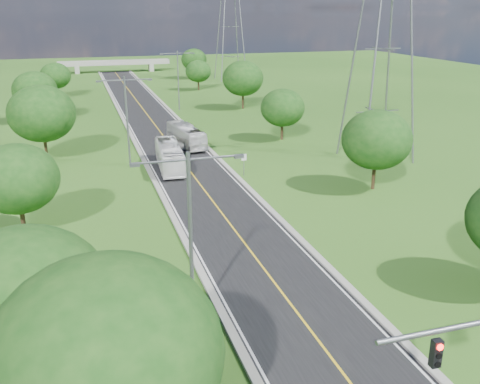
# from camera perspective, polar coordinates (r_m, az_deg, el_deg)

# --- Properties ---
(ground) EXTENTS (260.00, 260.00, 0.00)m
(ground) POSITION_cam_1_polar(r_m,az_deg,el_deg) (76.56, -8.33, 6.11)
(ground) COLOR #274F16
(ground) RESTS_ON ground
(road) EXTENTS (8.00, 150.00, 0.06)m
(road) POSITION_cam_1_polar(r_m,az_deg,el_deg) (82.35, -9.01, 7.01)
(road) COLOR black
(road) RESTS_ON ground
(curb_left) EXTENTS (0.50, 150.00, 0.22)m
(curb_left) POSITION_cam_1_polar(r_m,az_deg,el_deg) (81.87, -11.97, 6.82)
(curb_left) COLOR gray
(curb_left) RESTS_ON ground
(curb_right) EXTENTS (0.50, 150.00, 0.22)m
(curb_right) POSITION_cam_1_polar(r_m,az_deg,el_deg) (83.02, -6.09, 7.30)
(curb_right) COLOR gray
(curb_right) RESTS_ON ground
(speed_limit_sign) EXTENTS (0.55, 0.09, 2.40)m
(speed_limit_sign) POSITION_cam_1_polar(r_m,az_deg,el_deg) (56.45, 0.42, 3.34)
(speed_limit_sign) COLOR slate
(speed_limit_sign) RESTS_ON ground
(overpass) EXTENTS (30.00, 3.00, 3.20)m
(overpass) POSITION_cam_1_polar(r_m,az_deg,el_deg) (154.91, -13.26, 13.22)
(overpass) COLOR gray
(overpass) RESTS_ON ground
(streetlight_near_left) EXTENTS (5.90, 0.25, 10.00)m
(streetlight_near_left) POSITION_cam_1_polar(r_m,az_deg,el_deg) (28.53, -5.32, -3.62)
(streetlight_near_left) COLOR slate
(streetlight_near_left) RESTS_ON ground
(streetlight_mid_left) EXTENTS (5.90, 0.25, 10.00)m
(streetlight_mid_left) POSITION_cam_1_polar(r_m,az_deg,el_deg) (60.06, -11.99, 8.14)
(streetlight_mid_left) COLOR slate
(streetlight_mid_left) RESTS_ON ground
(streetlight_far_right) EXTENTS (5.90, 0.25, 10.00)m
(streetlight_far_right) POSITION_cam_1_polar(r_m,az_deg,el_deg) (94.06, -6.62, 12.26)
(streetlight_far_right) COLOR slate
(streetlight_far_right) RESTS_ON ground
(power_tower_near) EXTENTS (9.00, 6.40, 28.00)m
(power_tower_near) POSITION_cam_1_polar(r_m,az_deg,el_deg) (63.30, 15.11, 15.83)
(power_tower_near) COLOR slate
(power_tower_near) RESTS_ON ground
(power_tower_far) EXTENTS (9.00, 6.40, 28.00)m
(power_tower_far) POSITION_cam_1_polar(r_m,az_deg,el_deg) (134.11, -1.06, 17.84)
(power_tower_far) COLOR slate
(power_tower_far) RESTS_ON ground
(tree_la) EXTENTS (7.14, 7.14, 8.30)m
(tree_la) POSITION_cam_1_polar(r_m,az_deg,el_deg) (24.90, -21.84, -10.32)
(tree_la) COLOR black
(tree_la) RESTS_ON ground
(tree_lb) EXTENTS (6.30, 6.30, 7.33)m
(tree_lb) POSITION_cam_1_polar(r_m,az_deg,el_deg) (43.85, -22.69, 1.32)
(tree_lb) COLOR black
(tree_lb) RESTS_ON ground
(tree_lc) EXTENTS (7.56, 7.56, 8.79)m
(tree_lc) POSITION_cam_1_polar(r_m,az_deg,el_deg) (64.93, -20.40, 7.84)
(tree_lc) COLOR black
(tree_lc) RESTS_ON ground
(tree_ld) EXTENTS (6.72, 6.72, 7.82)m
(tree_ld) POSITION_cam_1_polar(r_m,az_deg,el_deg) (88.82, -21.04, 10.10)
(tree_ld) COLOR black
(tree_ld) RESTS_ON ground
(tree_le) EXTENTS (5.88, 5.88, 6.84)m
(tree_le) POSITION_cam_1_polar(r_m,az_deg,el_deg) (112.58, -19.10, 11.65)
(tree_le) COLOR black
(tree_le) RESTS_ON ground
(tree_lf) EXTENTS (7.98, 7.98, 9.28)m
(tree_lf) POSITION_cam_1_polar(r_m,az_deg,el_deg) (19.29, -14.01, -16.45)
(tree_lf) COLOR black
(tree_lf) RESTS_ON ground
(tree_rb) EXTENTS (6.72, 6.72, 7.82)m
(tree_rb) POSITION_cam_1_polar(r_m,az_deg,el_deg) (52.94, 14.38, 5.42)
(tree_rb) COLOR black
(tree_rb) RESTS_ON ground
(tree_rc) EXTENTS (5.88, 5.88, 6.84)m
(tree_rc) POSITION_cam_1_polar(r_m,az_deg,el_deg) (71.95, 4.56, 8.95)
(tree_rc) COLOR black
(tree_rc) RESTS_ON ground
(tree_rd) EXTENTS (7.14, 7.14, 8.30)m
(tree_rd) POSITION_cam_1_polar(r_m,az_deg,el_deg) (94.86, 0.31, 12.03)
(tree_rd) COLOR black
(tree_rd) RESTS_ON ground
(tree_re) EXTENTS (5.46, 5.46, 6.35)m
(tree_re) POSITION_cam_1_polar(r_m,az_deg,el_deg) (117.39, -4.48, 12.72)
(tree_re) COLOR black
(tree_re) RESTS_ON ground
(tree_rf) EXTENTS (6.30, 6.30, 7.33)m
(tree_rf) POSITION_cam_1_polar(r_m,az_deg,el_deg) (137.52, -4.94, 13.89)
(tree_rf) COLOR black
(tree_rf) RESTS_ON ground
(bus_outbound) EXTENTS (3.49, 9.84, 2.68)m
(bus_outbound) POSITION_cam_1_polar(r_m,az_deg,el_deg) (69.07, -5.78, 6.00)
(bus_outbound) COLOR silver
(bus_outbound) RESTS_ON road
(bus_inbound) EXTENTS (3.09, 10.28, 2.82)m
(bus_inbound) POSITION_cam_1_polar(r_m,az_deg,el_deg) (59.37, -7.52, 3.84)
(bus_inbound) COLOR white
(bus_inbound) RESTS_ON road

